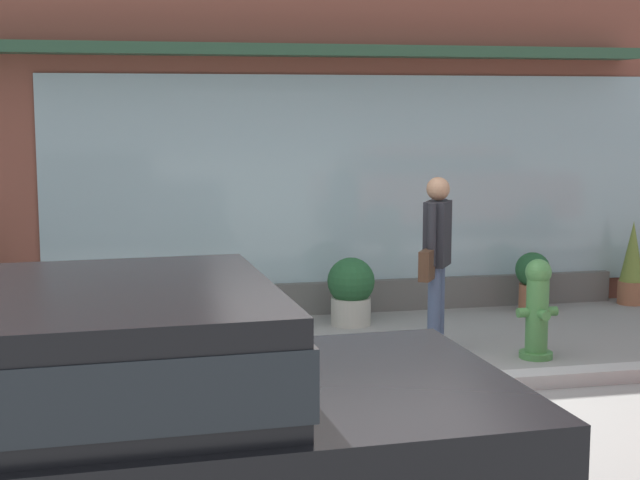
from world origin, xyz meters
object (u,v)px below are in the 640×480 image
object	(u,v)px
potted_plant_corner_tall	(532,278)
potted_plant_by_entrance	(632,264)
potted_plant_near_hydrant	(212,303)
pedestrian_with_handbag	(436,250)
fire_hydrant	(537,308)
potted_plant_trailing_edge	(351,290)
parked_car_black	(45,432)

from	to	relation	value
potted_plant_corner_tall	potted_plant_by_entrance	xyz separation A→B (m)	(1.33, 0.14, 0.09)
potted_plant_corner_tall	potted_plant_near_hydrant	size ratio (longest dim) A/B	1.13
potted_plant_corner_tall	potted_plant_by_entrance	world-z (taller)	potted_plant_by_entrance
pedestrian_with_handbag	potted_plant_near_hydrant	size ratio (longest dim) A/B	2.75
fire_hydrant	potted_plant_trailing_edge	world-z (taller)	fire_hydrant
parked_car_black	potted_plant_corner_tall	distance (m)	7.56
fire_hydrant	potted_plant_near_hydrant	bearing A→B (deg)	150.07
fire_hydrant	pedestrian_with_handbag	bearing A→B (deg)	150.71
pedestrian_with_handbag	potted_plant_by_entrance	distance (m)	3.42
pedestrian_with_handbag	potted_plant_trailing_edge	size ratio (longest dim) A/B	2.29
fire_hydrant	potted_plant_trailing_edge	xyz separation A→B (m)	(-1.35, 1.71, -0.09)
potted_plant_trailing_edge	potted_plant_by_entrance	bearing A→B (deg)	5.37
parked_car_black	potted_plant_trailing_edge	distance (m)	6.16
potted_plant_corner_tall	potted_plant_by_entrance	size ratio (longest dim) A/B	0.69
fire_hydrant	parked_car_black	world-z (taller)	parked_car_black
fire_hydrant	pedestrian_with_handbag	world-z (taller)	pedestrian_with_handbag
fire_hydrant	parked_car_black	xyz separation A→B (m)	(-4.18, -3.74, 0.40)
fire_hydrant	potted_plant_trailing_edge	size ratio (longest dim) A/B	1.28
potted_plant_by_entrance	potted_plant_near_hydrant	bearing A→B (deg)	-175.43
potted_plant_near_hydrant	parked_car_black	bearing A→B (deg)	-103.99
parked_car_black	potted_plant_near_hydrant	size ratio (longest dim) A/B	7.21
potted_plant_near_hydrant	potted_plant_by_entrance	size ratio (longest dim) A/B	0.61
pedestrian_with_handbag	potted_plant_near_hydrant	xyz separation A→B (m)	(-2.01, 1.17, -0.66)
potted_plant_corner_tall	potted_plant_near_hydrant	world-z (taller)	potted_plant_corner_tall
fire_hydrant	potted_plant_corner_tall	xyz separation A→B (m)	(0.83, 1.90, -0.09)
fire_hydrant	pedestrian_with_handbag	distance (m)	1.08
parked_car_black	potted_plant_near_hydrant	distance (m)	5.57
potted_plant_trailing_edge	potted_plant_by_entrance	size ratio (longest dim) A/B	0.74
potted_plant_corner_tall	potted_plant_by_entrance	bearing A→B (deg)	5.93
potted_plant_near_hydrant	potted_plant_trailing_edge	world-z (taller)	potted_plant_trailing_edge
fire_hydrant	potted_plant_by_entrance	world-z (taller)	potted_plant_by_entrance
pedestrian_with_handbag	potted_plant_corner_tall	world-z (taller)	pedestrian_with_handbag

